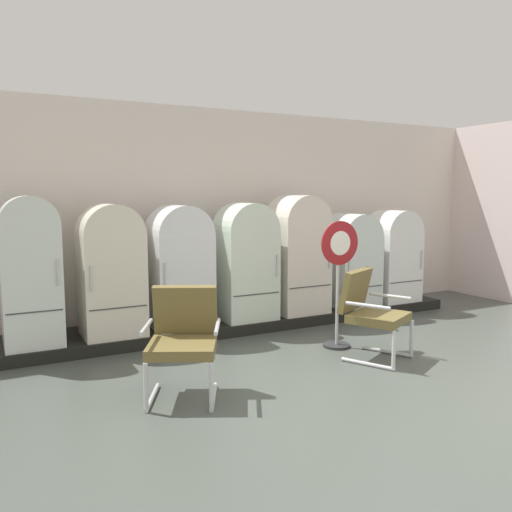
{
  "coord_description": "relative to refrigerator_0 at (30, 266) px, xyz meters",
  "views": [
    {
      "loc": [
        -3.06,
        -3.18,
        1.78
      ],
      "look_at": [
        0.09,
        2.75,
        0.99
      ],
      "focal_mm": 36.63,
      "sensor_mm": 36.0,
      "label": 1
    }
  ],
  "objects": [
    {
      "name": "armchair_left",
      "position": [
        1.07,
        -1.86,
        -0.46
      ],
      "size": [
        0.82,
        0.84,
        0.97
      ],
      "color": "silver",
      "rests_on": "ground"
    },
    {
      "name": "refrigerator_6",
      "position": [
        5.16,
        -0.05,
        -0.13
      ],
      "size": [
        0.69,
        0.63,
        1.4
      ],
      "color": "white",
      "rests_on": "display_plinth"
    },
    {
      "name": "refrigerator_4",
      "position": [
        3.43,
        -0.02,
        -0.01
      ],
      "size": [
        0.72,
        0.69,
        1.63
      ],
      "color": "silver",
      "rests_on": "display_plinth"
    },
    {
      "name": "ground",
      "position": [
        2.6,
        -2.94,
        -1.03
      ],
      "size": [
        12.0,
        10.0,
        0.05
      ],
      "primitive_type": "cube",
      "color": "#474F47"
    },
    {
      "name": "sign_stand",
      "position": [
        3.18,
        -1.3,
        -0.24
      ],
      "size": [
        0.51,
        0.32,
        1.48
      ],
      "color": "#2D2D30",
      "rests_on": "ground"
    },
    {
      "name": "back_wall",
      "position": [
        2.6,
        0.72,
        0.49
      ],
      "size": [
        11.76,
        0.12,
        2.96
      ],
      "color": "silver",
      "rests_on": "ground"
    },
    {
      "name": "refrigerator_2",
      "position": [
        1.7,
        -0.03,
        -0.07
      ],
      "size": [
        0.71,
        0.67,
        1.51
      ],
      "color": "white",
      "rests_on": "display_plinth"
    },
    {
      "name": "display_plinth",
      "position": [
        2.6,
        0.09,
        -0.94
      ],
      "size": [
        6.5,
        0.95,
        0.14
      ],
      "primitive_type": "cube",
      "color": "black",
      "rests_on": "ground"
    },
    {
      "name": "side_wall_right",
      "position": [
        7.26,
        -0.46,
        0.46
      ],
      "size": [
        0.16,
        2.2,
        2.96
      ],
      "color": "silver",
      "rests_on": "ground"
    },
    {
      "name": "refrigerator_0",
      "position": [
        0.0,
        0.0,
        0.0
      ],
      "size": [
        0.6,
        0.72,
        1.63
      ],
      "color": "silver",
      "rests_on": "display_plinth"
    },
    {
      "name": "armchair_right",
      "position": [
        3.24,
        -1.8,
        -0.46
      ],
      "size": [
        0.82,
        0.84,
        0.97
      ],
      "color": "silver",
      "rests_on": "ground"
    },
    {
      "name": "refrigerator_3",
      "position": [
        2.61,
        -0.04,
        -0.06
      ],
      "size": [
        0.71,
        0.63,
        1.53
      ],
      "color": "silver",
      "rests_on": "display_plinth"
    },
    {
      "name": "refrigerator_5",
      "position": [
        4.36,
        -0.01,
        -0.16
      ],
      "size": [
        0.7,
        0.7,
        1.36
      ],
      "color": "silver",
      "rests_on": "display_plinth"
    },
    {
      "name": "refrigerator_1",
      "position": [
        0.86,
        -0.04,
        -0.06
      ],
      "size": [
        0.7,
        0.64,
        1.53
      ],
      "color": "silver",
      "rests_on": "display_plinth"
    }
  ]
}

